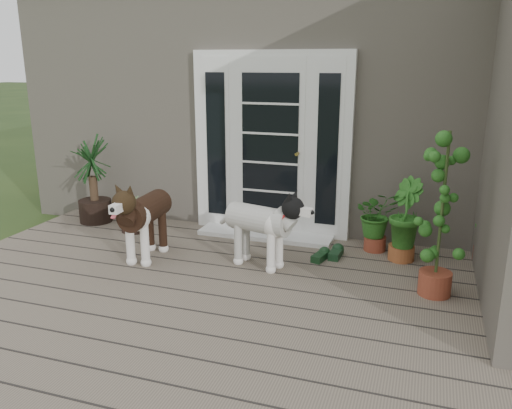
% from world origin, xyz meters
% --- Properties ---
extents(deck, '(6.20, 4.60, 0.12)m').
position_xyz_m(deck, '(0.00, 0.40, 0.06)').
color(deck, '#6B5B4C').
rests_on(deck, ground).
extents(house_main, '(7.40, 4.00, 3.10)m').
position_xyz_m(house_main, '(0.00, 4.65, 1.55)').
color(house_main, '#665E54').
rests_on(house_main, ground).
extents(door_unit, '(1.90, 0.14, 2.15)m').
position_xyz_m(door_unit, '(-0.20, 2.60, 1.19)').
color(door_unit, white).
rests_on(door_unit, deck).
extents(door_step, '(1.60, 0.40, 0.05)m').
position_xyz_m(door_step, '(-0.20, 2.40, 0.14)').
color(door_step, white).
rests_on(door_step, deck).
extents(brindle_dog, '(0.45, 0.95, 0.77)m').
position_xyz_m(brindle_dog, '(-1.18, 1.35, 0.51)').
color(brindle_dog, '#311D12').
rests_on(brindle_dog, deck).
extents(white_dog, '(0.94, 0.58, 0.73)m').
position_xyz_m(white_dog, '(0.01, 1.52, 0.48)').
color(white_dog, white).
rests_on(white_dog, deck).
extents(spider_plant, '(0.63, 0.63, 0.55)m').
position_xyz_m(spider_plant, '(-1.80, 2.08, 0.40)').
color(spider_plant, '#82945B').
rests_on(spider_plant, deck).
extents(yucca, '(0.92, 0.92, 1.14)m').
position_xyz_m(yucca, '(-2.48, 2.27, 0.69)').
color(yucca, black).
rests_on(yucca, deck).
extents(herb_a, '(0.61, 0.61, 0.61)m').
position_xyz_m(herb_a, '(1.09, 2.35, 0.42)').
color(herb_a, '#215117').
rests_on(herb_a, deck).
extents(herb_b, '(0.55, 0.55, 0.66)m').
position_xyz_m(herb_b, '(1.38, 2.15, 0.45)').
color(herb_b, '#215718').
rests_on(herb_b, deck).
extents(herb_c, '(0.40, 0.40, 0.59)m').
position_xyz_m(herb_c, '(2.25, 2.40, 0.41)').
color(herb_c, '#1E5F1B').
rests_on(herb_c, deck).
extents(sapling, '(0.46, 0.46, 1.53)m').
position_xyz_m(sapling, '(1.72, 1.38, 0.88)').
color(sapling, '#165017').
rests_on(sapling, deck).
extents(clog_left, '(0.21, 0.34, 0.09)m').
position_xyz_m(clog_left, '(0.58, 1.88, 0.17)').
color(clog_left, '#143419').
rests_on(clog_left, deck).
extents(clog_right, '(0.17, 0.34, 0.10)m').
position_xyz_m(clog_right, '(0.72, 2.00, 0.17)').
color(clog_right, '#14321A').
rests_on(clog_right, deck).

